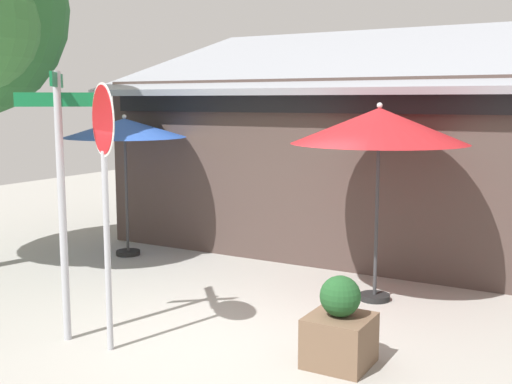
{
  "coord_description": "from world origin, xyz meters",
  "views": [
    {
      "loc": [
        4.0,
        -6.22,
        2.83
      ],
      "look_at": [
        -0.23,
        1.2,
        1.6
      ],
      "focal_mm": 44.73,
      "sensor_mm": 36.0,
      "label": 1
    }
  ],
  "objects_px": {
    "sidewalk_planter": "(340,329)",
    "stop_sign": "(104,165)",
    "street_sign_post": "(61,178)",
    "patio_umbrella_royal_blue_left": "(125,129)",
    "patio_umbrella_crimson_center": "(379,127)"
  },
  "relations": [
    {
      "from": "patio_umbrella_royal_blue_left",
      "to": "street_sign_post",
      "type": "bearing_deg",
      "value": -58.78
    },
    {
      "from": "patio_umbrella_royal_blue_left",
      "to": "patio_umbrella_crimson_center",
      "type": "bearing_deg",
      "value": -3.79
    },
    {
      "from": "street_sign_post",
      "to": "stop_sign",
      "type": "height_order",
      "value": "street_sign_post"
    },
    {
      "from": "street_sign_post",
      "to": "stop_sign",
      "type": "xyz_separation_m",
      "value": [
        0.67,
        0.01,
        0.18
      ]
    },
    {
      "from": "stop_sign",
      "to": "sidewalk_planter",
      "type": "xyz_separation_m",
      "value": [
        2.44,
        0.9,
        -1.72
      ]
    },
    {
      "from": "street_sign_post",
      "to": "sidewalk_planter",
      "type": "distance_m",
      "value": 3.59
    },
    {
      "from": "patio_umbrella_crimson_center",
      "to": "sidewalk_planter",
      "type": "xyz_separation_m",
      "value": [
        0.43,
        -2.36,
        -2.07
      ]
    },
    {
      "from": "street_sign_post",
      "to": "patio_umbrella_crimson_center",
      "type": "distance_m",
      "value": 4.27
    },
    {
      "from": "patio_umbrella_crimson_center",
      "to": "sidewalk_planter",
      "type": "height_order",
      "value": "patio_umbrella_crimson_center"
    },
    {
      "from": "street_sign_post",
      "to": "sidewalk_planter",
      "type": "relative_size",
      "value": 3.21
    },
    {
      "from": "sidewalk_planter",
      "to": "stop_sign",
      "type": "bearing_deg",
      "value": -159.73
    },
    {
      "from": "street_sign_post",
      "to": "sidewalk_planter",
      "type": "height_order",
      "value": "street_sign_post"
    },
    {
      "from": "street_sign_post",
      "to": "patio_umbrella_royal_blue_left",
      "type": "height_order",
      "value": "street_sign_post"
    },
    {
      "from": "stop_sign",
      "to": "street_sign_post",
      "type": "bearing_deg",
      "value": -179.09
    },
    {
      "from": "street_sign_post",
      "to": "stop_sign",
      "type": "distance_m",
      "value": 0.69
    }
  ]
}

